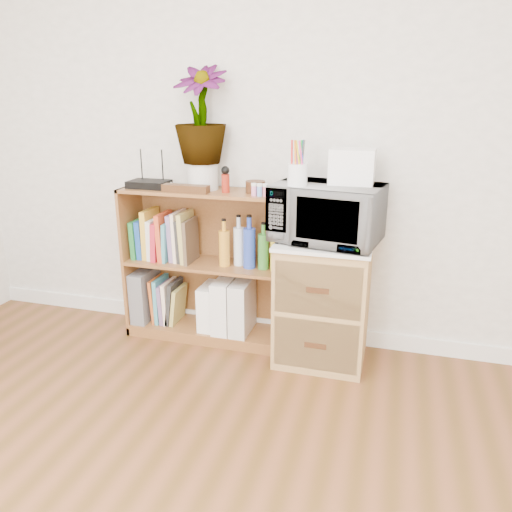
% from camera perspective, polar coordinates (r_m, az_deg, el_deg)
% --- Properties ---
extents(skirting_board, '(4.00, 0.02, 0.10)m').
position_cam_1_polar(skirting_board, '(3.28, 1.04, -7.94)').
color(skirting_board, white).
rests_on(skirting_board, ground).
extents(bookshelf, '(1.00, 0.30, 0.95)m').
position_cam_1_polar(bookshelf, '(3.10, -5.85, -1.13)').
color(bookshelf, brown).
rests_on(bookshelf, ground).
extents(wicker_unit, '(0.50, 0.45, 0.70)m').
position_cam_1_polar(wicker_unit, '(2.90, 7.65, -5.29)').
color(wicker_unit, '#9E7542').
rests_on(wicker_unit, ground).
extents(microwave, '(0.62, 0.47, 0.31)m').
position_cam_1_polar(microwave, '(2.72, 8.08, 4.87)').
color(microwave, white).
rests_on(microwave, wicker_unit).
extents(pen_cup, '(0.10, 0.10, 0.11)m').
position_cam_1_polar(pen_cup, '(2.62, 4.75, 9.25)').
color(pen_cup, white).
rests_on(pen_cup, microwave).
extents(small_appliance, '(0.23, 0.19, 0.18)m').
position_cam_1_polar(small_appliance, '(2.72, 10.95, 10.04)').
color(small_appliance, white).
rests_on(small_appliance, microwave).
extents(router, '(0.24, 0.16, 0.04)m').
position_cam_1_polar(router, '(3.10, -12.12, 8.04)').
color(router, black).
rests_on(router, bookshelf).
extents(white_bowl, '(0.13, 0.13, 0.03)m').
position_cam_1_polar(white_bowl, '(3.06, -10.89, 7.87)').
color(white_bowl, silver).
rests_on(white_bowl, bookshelf).
extents(plant_pot, '(0.18, 0.18, 0.15)m').
position_cam_1_polar(plant_pot, '(2.99, -6.12, 9.05)').
color(plant_pot, silver).
rests_on(plant_pot, bookshelf).
extents(potted_plant, '(0.30, 0.30, 0.54)m').
position_cam_1_polar(potted_plant, '(2.95, -6.35, 15.76)').
color(potted_plant, '#38742E').
rests_on(potted_plant, plant_pot).
extents(trinket_box, '(0.27, 0.07, 0.04)m').
position_cam_1_polar(trinket_box, '(2.91, -8.04, 7.64)').
color(trinket_box, '#3C2410').
rests_on(trinket_box, bookshelf).
extents(kokeshi_doll, '(0.05, 0.05, 0.11)m').
position_cam_1_polar(kokeshi_doll, '(2.88, -3.50, 8.28)').
color(kokeshi_doll, maroon).
rests_on(kokeshi_doll, bookshelf).
extents(wooden_bowl, '(0.11, 0.11, 0.07)m').
position_cam_1_polar(wooden_bowl, '(2.88, -0.07, 7.92)').
color(wooden_bowl, '#351B0E').
rests_on(wooden_bowl, bookshelf).
extents(paint_jars, '(0.12, 0.04, 0.06)m').
position_cam_1_polar(paint_jars, '(2.77, 0.42, 7.49)').
color(paint_jars, pink).
rests_on(paint_jars, bookshelf).
extents(file_box, '(0.10, 0.27, 0.33)m').
position_cam_1_polar(file_box, '(3.36, -12.52, -4.29)').
color(file_box, slate).
rests_on(file_box, bookshelf).
extents(magazine_holder_left, '(0.09, 0.23, 0.28)m').
position_cam_1_polar(magazine_holder_left, '(3.18, -5.34, -5.71)').
color(magazine_holder_left, white).
rests_on(magazine_holder_left, bookshelf).
extents(magazine_holder_mid, '(0.11, 0.27, 0.33)m').
position_cam_1_polar(magazine_holder_mid, '(3.14, -3.54, -5.52)').
color(magazine_holder_mid, white).
rests_on(magazine_holder_mid, bookshelf).
extents(magazine_holder_right, '(0.11, 0.27, 0.33)m').
position_cam_1_polar(magazine_holder_right, '(3.10, -1.57, -5.77)').
color(magazine_holder_right, silver).
rests_on(magazine_holder_right, bookshelf).
extents(cookbooks, '(0.39, 0.20, 0.31)m').
position_cam_1_polar(cookbooks, '(3.16, -10.36, 2.09)').
color(cookbooks, '#1E7231').
rests_on(cookbooks, bookshelf).
extents(liquor_bottles, '(0.46, 0.07, 0.31)m').
position_cam_1_polar(liquor_bottles, '(2.95, 0.07, 1.43)').
color(liquor_bottles, gold).
rests_on(liquor_bottles, bookshelf).
extents(lower_books, '(0.19, 0.19, 0.30)m').
position_cam_1_polar(lower_books, '(3.30, -10.04, -5.09)').
color(lower_books, '#C15622').
rests_on(lower_books, bookshelf).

